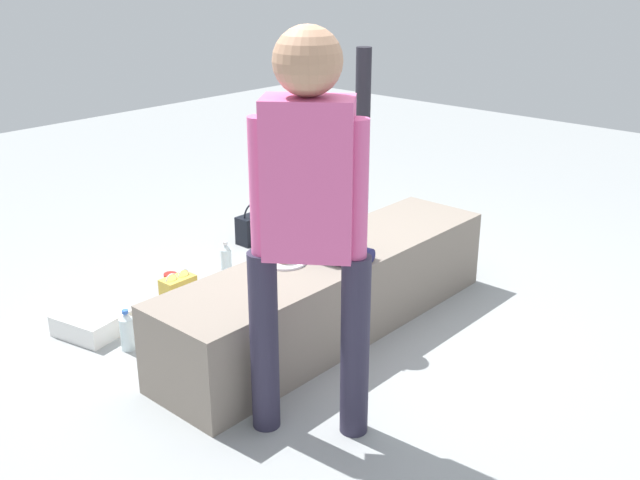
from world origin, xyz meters
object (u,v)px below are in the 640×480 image
gift_bag (179,299)px  party_cup_red (171,281)px  water_bottle_far_side (127,331)px  child_seated (331,217)px  adult_standing (309,205)px  handbag_brown_canvas (323,233)px  handbag_black_leather (255,227)px  cake_plate (285,259)px  cake_box_white (93,322)px  water_bottle_near_gift (226,261)px

gift_bag → party_cup_red: 0.46m
water_bottle_far_side → party_cup_red: (0.61, 0.44, -0.05)m
child_seated → adult_standing: 0.94m
water_bottle_far_side → handbag_brown_canvas: 1.73m
child_seated → handbag_black_leather: 1.57m
cake_plate → cake_box_white: 1.14m
water_bottle_near_gift → cake_box_white: bearing=-178.9°
water_bottle_near_gift → party_cup_red: bearing=160.8°
party_cup_red → child_seated: bearing=-78.7°
cake_box_white → child_seated: bearing=-48.7°
cake_box_white → gift_bag: bearing=-31.7°
handbag_black_leather → gift_bag: bearing=-152.7°
water_bottle_far_side → handbag_brown_canvas: size_ratio=0.65×
cake_box_white → handbag_brown_canvas: bearing=-4.2°
cake_plate → gift_bag: cake_plate is taller
gift_bag → child_seated: bearing=-57.9°
adult_standing → water_bottle_far_side: bearing=96.1°
cake_box_white → handbag_black_leather: bearing=12.4°
gift_bag → adult_standing: bearing=-101.9°
child_seated → adult_standing: bearing=-145.0°
water_bottle_far_side → handbag_brown_canvas: (1.72, 0.18, 0.02)m
child_seated → cake_plate: 0.32m
water_bottle_far_side → party_cup_red: water_bottle_far_side is taller
child_seated → cake_plate: child_seated is taller
adult_standing → handbag_black_leather: (1.38, 1.80, -0.91)m
adult_standing → party_cup_red: bearing=73.1°
party_cup_red → handbag_brown_canvas: handbag_brown_canvas is taller
water_bottle_far_side → adult_standing: bearing=-83.9°
party_cup_red → handbag_brown_canvas: size_ratio=0.28×
adult_standing → handbag_brown_canvas: 2.27m
child_seated → water_bottle_near_gift: 1.14m
cake_plate → water_bottle_far_side: cake_plate is taller
adult_standing → child_seated: bearing=35.0°
child_seated → cake_box_white: (-0.85, 0.97, -0.61)m
cake_plate → child_seated: bearing=-26.0°
cake_plate → water_bottle_far_side: size_ratio=1.00×
gift_bag → cake_box_white: gift_bag is taller
handbag_black_leather → party_cup_red: bearing=-167.7°
cake_box_white → handbag_brown_canvas: 1.74m
water_bottle_far_side → handbag_black_leather: handbag_black_leather is taller
child_seated → water_bottle_near_gift: child_seated is taller
water_bottle_far_side → party_cup_red: 0.76m
water_bottle_near_gift → handbag_black_leather: 0.63m
cake_plate → water_bottle_far_side: bearing=137.5°
gift_bag → handbag_brown_canvas: (1.34, 0.12, -0.01)m
party_cup_red → handbag_black_leather: size_ratio=0.33×
water_bottle_near_gift → cake_plate: bearing=-112.1°
gift_bag → handbag_brown_canvas: handbag_brown_canvas is taller
handbag_brown_canvas → water_bottle_far_side: bearing=-174.2°
adult_standing → party_cup_red: adult_standing is taller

